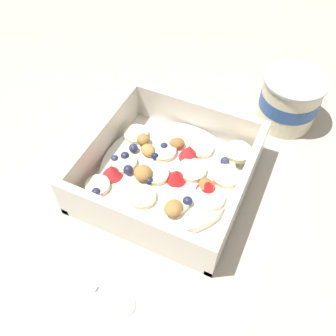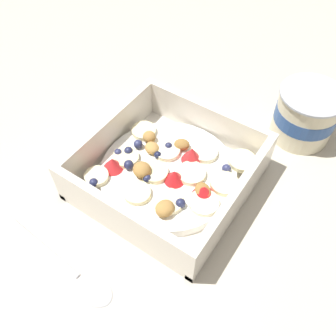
% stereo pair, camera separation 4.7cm
% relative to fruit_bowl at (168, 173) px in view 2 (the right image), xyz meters
% --- Properties ---
extents(ground_plane, '(2.40, 2.40, 0.00)m').
position_rel_fruit_bowl_xyz_m(ground_plane, '(-0.01, 0.02, -0.02)').
color(ground_plane, beige).
extents(fruit_bowl, '(0.20, 0.20, 0.06)m').
position_rel_fruit_bowl_xyz_m(fruit_bowl, '(0.00, 0.00, 0.00)').
color(fruit_bowl, white).
rests_on(fruit_bowl, ground).
extents(spoon, '(0.03, 0.17, 0.01)m').
position_rel_fruit_bowl_xyz_m(spoon, '(0.17, -0.01, -0.02)').
color(spoon, silver).
rests_on(spoon, ground).
extents(yogurt_cup, '(0.09, 0.09, 0.08)m').
position_rel_fruit_bowl_xyz_m(yogurt_cup, '(-0.18, 0.11, 0.02)').
color(yogurt_cup, beige).
rests_on(yogurt_cup, ground).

